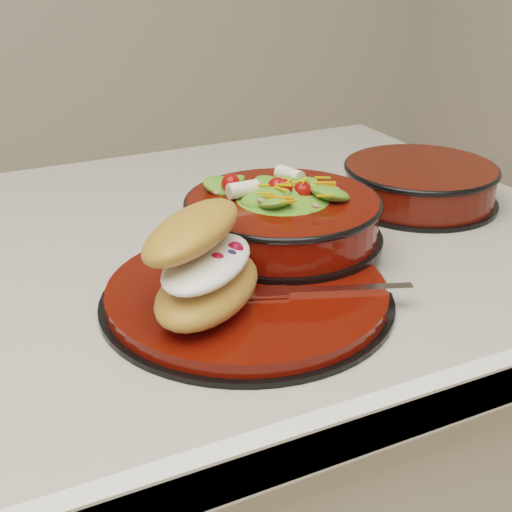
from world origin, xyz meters
name	(u,v)px	position (x,y,z in m)	size (l,w,h in m)	color
dinner_plate	(248,294)	(0.13, -0.16, 0.91)	(0.30, 0.30, 0.02)	black
salad_bowl	(283,211)	(0.21, -0.08, 0.96)	(0.23, 0.23, 0.10)	black
croissant	(205,263)	(0.08, -0.18, 0.96)	(0.17, 0.18, 0.09)	#B36E36
fork	(324,290)	(0.19, -0.21, 0.92)	(0.16, 0.08, 0.00)	silver
extra_bowl	(420,182)	(0.46, -0.01, 0.93)	(0.21, 0.21, 0.05)	black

